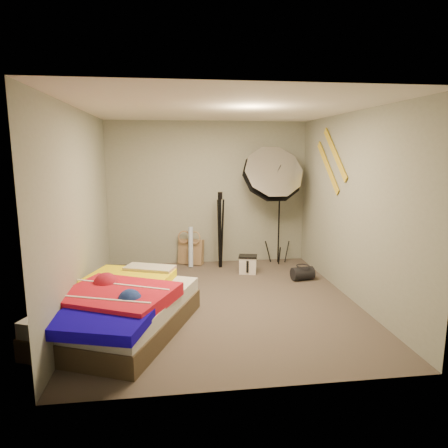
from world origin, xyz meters
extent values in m
plane|color=#53483F|center=(0.00, 0.00, 0.00)|extent=(4.00, 4.00, 0.00)
plane|color=silver|center=(0.00, 0.00, 2.50)|extent=(4.00, 4.00, 0.00)
plane|color=gray|center=(0.00, 2.00, 1.25)|extent=(3.50, 0.00, 3.50)
plane|color=gray|center=(0.00, -2.00, 1.25)|extent=(3.50, 0.00, 3.50)
plane|color=gray|center=(-1.75, 0.00, 1.25)|extent=(0.00, 4.00, 4.00)
plane|color=gray|center=(1.75, 0.00, 1.25)|extent=(0.00, 4.00, 4.00)
cube|color=#9D7D59|center=(-0.32, 1.90, 0.22)|extent=(0.48, 0.35, 0.46)
cylinder|color=#6992D6|center=(-0.33, 1.74, 0.35)|extent=(0.10, 0.21, 0.70)
cube|color=silver|center=(0.58, 1.22, 0.14)|extent=(0.31, 0.26, 0.28)
cylinder|color=black|center=(1.36, 0.76, 0.10)|extent=(0.37, 0.25, 0.21)
cube|color=gold|center=(1.73, 0.60, 1.95)|extent=(0.02, 0.91, 0.78)
cube|color=gold|center=(1.73, 0.85, 1.75)|extent=(0.02, 0.91, 0.78)
cube|color=#4B3C2A|center=(-1.24, -0.70, 0.12)|extent=(1.85, 2.14, 0.23)
cube|color=beige|center=(-1.24, -0.70, 0.31)|extent=(1.80, 2.09, 0.16)
cube|color=yellow|center=(-1.20, -0.28, 0.43)|extent=(1.21, 1.13, 0.13)
cube|color=red|center=(-1.25, -0.84, 0.45)|extent=(1.43, 1.35, 0.14)
cube|color=#0B00B0|center=(-1.33, -1.39, 0.42)|extent=(1.06, 0.94, 0.11)
cube|color=#C79392|center=(-0.94, 0.00, 0.47)|extent=(0.69, 0.49, 0.13)
cylinder|color=black|center=(1.24, 1.78, 0.84)|extent=(0.03, 0.03, 1.68)
cube|color=black|center=(1.24, 1.78, 1.63)|extent=(0.07, 0.07, 0.10)
cone|color=white|center=(1.06, 1.65, 1.57)|extent=(1.27, 0.95, 1.23)
cylinder|color=black|center=(0.17, 1.62, 0.59)|extent=(0.05, 0.05, 1.19)
cube|color=black|center=(0.17, 1.62, 1.25)|extent=(0.09, 0.09, 0.12)
camera|label=1|loc=(-0.64, -5.02, 1.99)|focal=32.00mm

